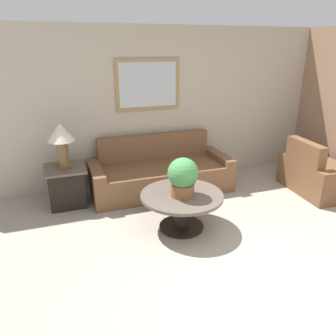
{
  "coord_description": "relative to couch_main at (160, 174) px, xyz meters",
  "views": [
    {
      "loc": [
        -1.95,
        -2.23,
        2.28
      ],
      "look_at": [
        -0.45,
        2.03,
        0.59
      ],
      "focal_mm": 35.0,
      "sensor_mm": 36.0,
      "label": 1
    }
  ],
  "objects": [
    {
      "name": "ground_plane",
      "position": [
        0.39,
        -2.59,
        -0.28
      ],
      "size": [
        20.0,
        20.0,
        0.0
      ],
      "primitive_type": "plane",
      "color": "gray"
    },
    {
      "name": "wall_back",
      "position": [
        0.38,
        0.51,
        1.03
      ],
      "size": [
        7.36,
        0.09,
        2.6
      ],
      "color": "#B2A893",
      "rests_on": "ground_plane"
    },
    {
      "name": "couch_main",
      "position": [
        0.0,
        0.0,
        0.0
      ],
      "size": [
        2.28,
        0.93,
        0.88
      ],
      "color": "brown",
      "rests_on": "ground_plane"
    },
    {
      "name": "armchair",
      "position": [
        2.44,
        -0.92,
        -0.0
      ],
      "size": [
        0.95,
        1.2,
        0.88
      ],
      "rotation": [
        0.0,
        0.0,
        1.5
      ],
      "color": "brown",
      "rests_on": "ground_plane"
    },
    {
      "name": "coffee_table",
      "position": [
        -0.12,
        -1.27,
        0.07
      ],
      "size": [
        1.07,
        1.07,
        0.49
      ],
      "color": "black",
      "rests_on": "ground_plane"
    },
    {
      "name": "side_table",
      "position": [
        -1.5,
        -0.05,
        0.02
      ],
      "size": [
        0.6,
        0.6,
        0.6
      ],
      "color": "black",
      "rests_on": "ground_plane"
    },
    {
      "name": "table_lamp",
      "position": [
        -1.5,
        -0.05,
        0.78
      ],
      "size": [
        0.39,
        0.39,
        0.67
      ],
      "color": "brown",
      "rests_on": "side_table"
    },
    {
      "name": "potted_plant_on_table",
      "position": [
        -0.13,
        -1.32,
        0.47
      ],
      "size": [
        0.39,
        0.39,
        0.5
      ],
      "color": "brown",
      "rests_on": "coffee_table"
    }
  ]
}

